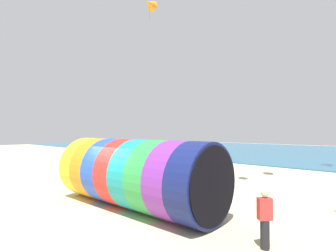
{
  "coord_description": "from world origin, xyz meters",
  "views": [
    {
      "loc": [
        8.93,
        -6.21,
        3.13
      ],
      "look_at": [
        0.47,
        2.73,
        3.4
      ],
      "focal_mm": 28.0,
      "sensor_mm": 36.0,
      "label": 1
    }
  ],
  "objects": [
    {
      "name": "kite_handler",
      "position": [
        5.97,
        0.68,
        0.81
      ],
      "size": [
        0.4,
        0.41,
        1.59
      ],
      "color": "black",
      "rests_on": "ground"
    },
    {
      "name": "ground_plane",
      "position": [
        0.0,
        0.0,
        0.0
      ],
      "size": [
        120.0,
        120.0,
        0.0
      ],
      "primitive_type": "plane",
      "color": "#CCBA8C"
    },
    {
      "name": "kite_orange_delta",
      "position": [
        -8.9,
        10.15,
        15.03
      ],
      "size": [
        1.27,
        1.31,
        1.95
      ],
      "color": "orange"
    },
    {
      "name": "beach_flag",
      "position": [
        -6.11,
        2.93,
        2.21
      ],
      "size": [
        0.47,
        0.36,
        2.49
      ],
      "color": "silver",
      "rests_on": "ground"
    },
    {
      "name": "bystander_near_water",
      "position": [
        -11.14,
        8.51,
        0.77
      ],
      "size": [
        0.37,
        0.42,
        1.53
      ],
      "color": "#726651",
      "rests_on": "ground"
    },
    {
      "name": "sea",
      "position": [
        0.0,
        36.96,
        0.05
      ],
      "size": [
        120.0,
        40.0,
        0.1
      ],
      "primitive_type": "cube",
      "color": "#236084",
      "rests_on": "ground"
    },
    {
      "name": "giant_inflatable_tube",
      "position": [
        0.5,
        0.73,
        1.41
      ],
      "size": [
        7.7,
        3.01,
        2.81
      ],
      "color": "yellow",
      "rests_on": "ground"
    }
  ]
}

